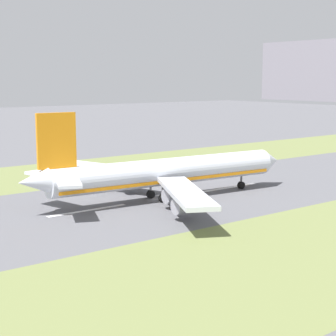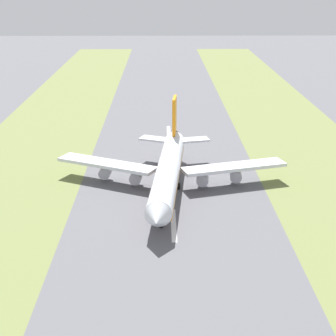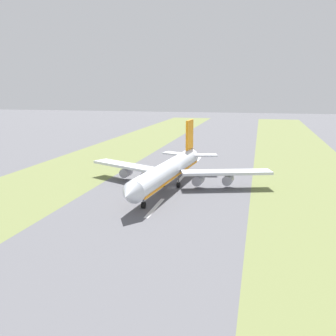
# 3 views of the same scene
# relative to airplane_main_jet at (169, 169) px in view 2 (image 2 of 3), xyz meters

# --- Properties ---
(ground_plane) EXTENTS (800.00, 800.00, 0.00)m
(ground_plane) POSITION_rel_airplane_main_jet_xyz_m (-0.88, -0.27, -6.02)
(ground_plane) COLOR #56565B
(grass_median_east) EXTENTS (40.00, 600.00, 0.01)m
(grass_median_east) POSITION_rel_airplane_main_jet_xyz_m (44.12, -0.27, -6.02)
(grass_median_east) COLOR olive
(grass_median_east) RESTS_ON ground
(centreline_dash_near) EXTENTS (1.20, 18.00, 0.01)m
(centreline_dash_near) POSITION_rel_airplane_main_jet_xyz_m (-0.88, -58.10, -6.01)
(centreline_dash_near) COLOR silver
(centreline_dash_near) RESTS_ON ground
(centreline_dash_mid) EXTENTS (1.20, 18.00, 0.01)m
(centreline_dash_mid) POSITION_rel_airplane_main_jet_xyz_m (-0.88, -18.10, -6.01)
(centreline_dash_mid) COLOR silver
(centreline_dash_mid) RESTS_ON ground
(centreline_dash_far) EXTENTS (1.20, 18.00, 0.01)m
(centreline_dash_far) POSITION_rel_airplane_main_jet_xyz_m (-0.88, 21.90, -6.01)
(centreline_dash_far) COLOR silver
(centreline_dash_far) RESTS_ON ground
(airplane_main_jet) EXTENTS (63.89, 67.22, 20.20)m
(airplane_main_jet) POSITION_rel_airplane_main_jet_xyz_m (0.00, 0.00, 0.00)
(airplane_main_jet) COLOR silver
(airplane_main_jet) RESTS_ON ground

